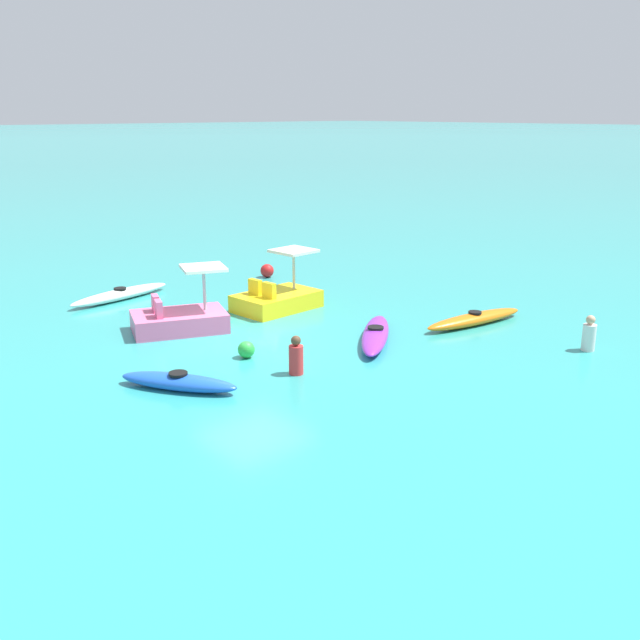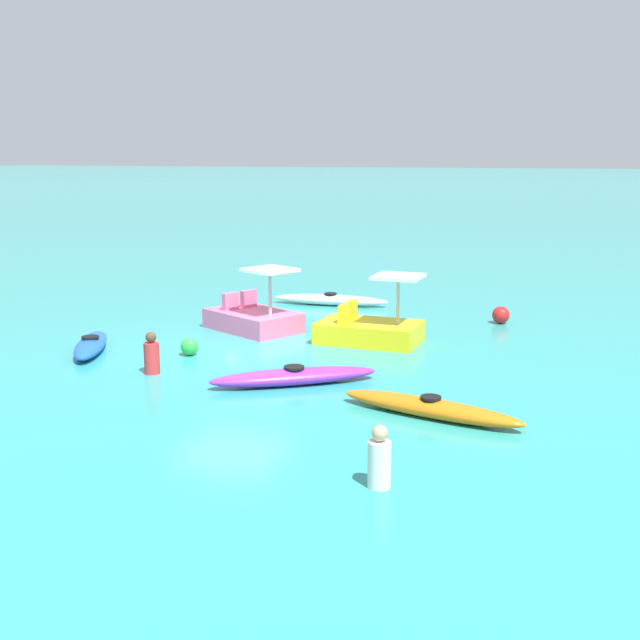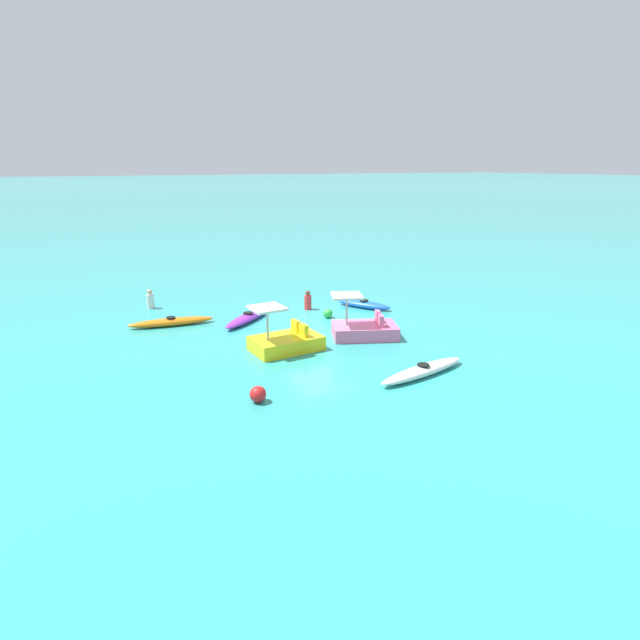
# 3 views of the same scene
# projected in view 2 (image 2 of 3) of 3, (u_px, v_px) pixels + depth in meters

# --- Properties ---
(ground_plane) EXTENTS (600.00, 600.00, 0.00)m
(ground_plane) POSITION_uv_depth(u_px,v_px,m) (232.00, 352.00, 18.33)
(ground_plane) COLOR teal
(kayak_orange) EXTENTS (1.04, 3.43, 0.37)m
(kayak_orange) POSITION_uv_depth(u_px,v_px,m) (431.00, 408.00, 13.70)
(kayak_orange) COLOR orange
(kayak_orange) RESTS_ON ground_plane
(kayak_purple) EXTENTS (2.62, 3.00, 0.37)m
(kayak_purple) POSITION_uv_depth(u_px,v_px,m) (294.00, 376.00, 15.66)
(kayak_purple) COLOR purple
(kayak_purple) RESTS_ON ground_plane
(kayak_blue) EXTENTS (2.56, 1.88, 0.37)m
(kayak_blue) POSITION_uv_depth(u_px,v_px,m) (91.00, 345.00, 18.27)
(kayak_blue) COLOR blue
(kayak_blue) RESTS_ON ground_plane
(kayak_white) EXTENTS (1.17, 3.58, 0.37)m
(kayak_white) POSITION_uv_depth(u_px,v_px,m) (330.00, 300.00, 24.04)
(kayak_white) COLOR white
(kayak_white) RESTS_ON ground_plane
(pedal_boat_yellow) EXTENTS (1.63, 2.52, 1.68)m
(pedal_boat_yellow) POSITION_uv_depth(u_px,v_px,m) (370.00, 329.00, 19.17)
(pedal_boat_yellow) COLOR yellow
(pedal_boat_yellow) RESTS_ON ground_plane
(pedal_boat_pink) EXTENTS (2.30, 2.79, 1.68)m
(pedal_boat_pink) POSITION_uv_depth(u_px,v_px,m) (254.00, 317.00, 20.54)
(pedal_boat_pink) COLOR pink
(pedal_boat_pink) RESTS_ON ground_plane
(buoy_red) EXTENTS (0.47, 0.47, 0.47)m
(buoy_red) POSITION_uv_depth(u_px,v_px,m) (501.00, 315.00, 21.37)
(buoy_red) COLOR red
(buoy_red) RESTS_ON ground_plane
(buoy_green) EXTENTS (0.40, 0.40, 0.40)m
(buoy_green) POSITION_uv_depth(u_px,v_px,m) (189.00, 347.00, 17.95)
(buoy_green) COLOR green
(buoy_green) RESTS_ON ground_plane
(person_near_shore) EXTENTS (0.45, 0.45, 0.88)m
(person_near_shore) POSITION_uv_depth(u_px,v_px,m) (379.00, 460.00, 10.74)
(person_near_shore) COLOR silver
(person_near_shore) RESTS_ON ground_plane
(person_by_kayaks) EXTENTS (0.45, 0.45, 0.88)m
(person_by_kayaks) POSITION_uv_depth(u_px,v_px,m) (152.00, 355.00, 16.41)
(person_by_kayaks) COLOR red
(person_by_kayaks) RESTS_ON ground_plane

